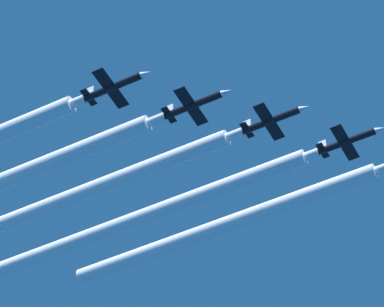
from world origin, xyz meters
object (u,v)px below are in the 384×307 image
at_px(jet_fourth_echelon, 196,104).
at_px(jet_second_echelon, 349,140).
at_px(jet_fifth_echelon, 115,86).
at_px(jet_third_echelon, 274,120).

bearing_deg(jet_fourth_echelon, jet_second_echelon, 139.15).
bearing_deg(jet_second_echelon, jet_fourth_echelon, -40.85).
bearing_deg(jet_second_echelon, jet_fifth_echelon, -41.41).
relative_size(jet_second_echelon, jet_fourth_echelon, 1.00).
height_order(jet_fourth_echelon, jet_fifth_echelon, jet_fourth_echelon).
bearing_deg(jet_fourth_echelon, jet_fifth_echelon, -42.57).
bearing_deg(jet_third_echelon, jet_fifth_echelon, -42.08).
distance_m(jet_third_echelon, jet_fifth_echelon, 29.43).
bearing_deg(jet_third_echelon, jet_fourth_echelon, -41.60).
xyz_separation_m(jet_third_echelon, jet_fourth_echelon, (11.08, -9.84, -1.95)).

